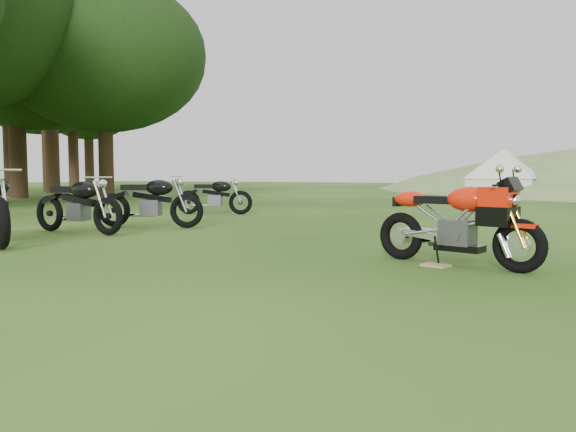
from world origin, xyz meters
The scene contains 8 objects.
ground centered at (0.00, 0.00, 0.00)m, with size 120.00×120.00×0.00m, color #1B410D.
treeline centered at (-20.00, 15.00, 0.00)m, with size 28.00×32.00×14.00m, color black, non-canonical shape.
sport_motorcycle centered at (1.28, 1.56, 0.54)m, with size 1.81×0.45×1.08m, color red, non-canonical shape.
plywood_board centered at (1.10, 1.41, 0.01)m, with size 0.27×0.21×0.02m, color tan.
vintage_moto_b centered at (-4.97, 1.87, 0.51)m, with size 1.94×0.45×1.02m, color black, non-canonical shape.
vintage_moto_c centered at (-4.62, 3.22, 0.52)m, with size 1.97×0.46×1.04m, color black, non-canonical shape.
vintage_moto_d centered at (-5.66, 6.62, 0.48)m, with size 1.83×0.42×0.96m, color black, non-canonical shape.
tent_left centered at (-1.05, 21.69, 1.16)m, with size 2.68×2.68×2.32m, color white, non-canonical shape.
Camera 1 is at (2.59, -4.58, 0.98)m, focal length 35.00 mm.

